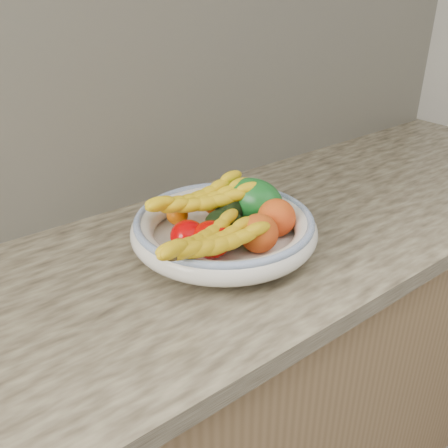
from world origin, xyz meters
TOP-DOWN VIEW (x-y plane):
  - kitchen_counter at (0.00, 1.69)m, footprint 2.44×0.66m
  - fruit_bowl at (0.00, 1.66)m, footprint 0.39×0.39m
  - clementine_back_left at (-0.05, 1.77)m, footprint 0.06×0.06m
  - clementine_back_right at (0.05, 1.76)m, footprint 0.06×0.06m
  - tomato_left at (-0.09, 1.66)m, footprint 0.09×0.09m
  - tomato_near_left at (-0.06, 1.62)m, footprint 0.09×0.09m
  - avocado_center at (-0.00, 1.65)m, footprint 0.10×0.11m
  - avocado_right at (0.05, 1.70)m, footprint 0.11×0.11m
  - green_mango at (0.10, 1.68)m, footprint 0.16×0.17m
  - peach_front at (0.02, 1.58)m, footprint 0.10×0.10m
  - peach_right at (0.09, 1.60)m, footprint 0.10×0.10m
  - banana_bunch_back at (-0.01, 1.72)m, footprint 0.28×0.13m
  - banana_bunch_front at (-0.10, 1.58)m, footprint 0.27×0.14m

SIDE VIEW (x-z plane):
  - kitchen_counter at x=0.00m, z-range -0.24..1.16m
  - fruit_bowl at x=0.00m, z-range 0.91..0.99m
  - clementine_back_left at x=-0.05m, z-range 0.93..0.98m
  - clementine_back_right at x=0.05m, z-range 0.93..0.98m
  - tomato_left at x=-0.09m, z-range 0.93..0.99m
  - tomato_near_left at x=-0.06m, z-range 0.93..1.00m
  - avocado_center at x=0.00m, z-range 0.93..1.00m
  - avocado_right at x=0.05m, z-range 0.93..1.00m
  - peach_front at x=0.02m, z-range 0.93..1.01m
  - peach_right at x=0.09m, z-range 0.93..1.01m
  - green_mango at x=0.10m, z-range 0.91..1.04m
  - banana_bunch_front at x=-0.10m, z-range 0.95..1.02m
  - banana_bunch_back at x=-0.01m, z-range 0.95..1.03m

